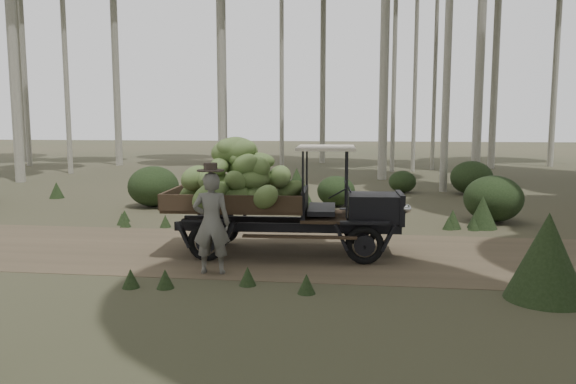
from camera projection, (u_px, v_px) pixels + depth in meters
name	position (u px, v px, depth m)	size (l,w,h in m)	color
ground	(190.00, 250.00, 11.12)	(120.00, 120.00, 0.00)	#473D2B
dirt_track	(190.00, 250.00, 11.12)	(70.00, 4.00, 0.01)	brown
banana_truck	(260.00, 184.00, 10.67)	(4.60, 2.51, 2.33)	black
farmer	(211.00, 222.00, 9.31)	(0.66, 0.49, 1.86)	#605E57
undergrowth	(180.00, 215.00, 12.12)	(24.23, 23.53, 1.37)	#233319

